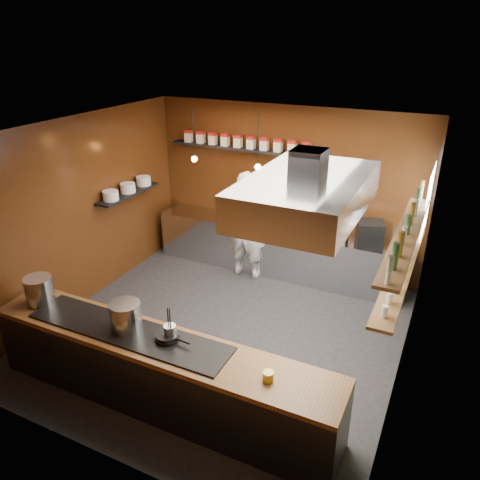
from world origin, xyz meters
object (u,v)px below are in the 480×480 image
Objects in this scene: stockpot_small at (126,316)px; espresso_machine at (370,234)px; extractor_hood at (307,194)px; stockpot_large at (39,290)px; chef at (246,225)px.

espresso_machine is at bearing 60.53° from stockpot_small.
stockpot_large is at bearing -159.43° from extractor_hood.
chef is (-1.76, 2.22, -1.52)m from extractor_hood.
chef is (1.35, 3.39, -0.13)m from stockpot_large.
espresso_machine reaches higher than stockpot_small.
espresso_machine is at bearing 82.33° from extractor_hood.
extractor_hood reaches higher than chef.
chef reaches higher than espresso_machine.
stockpot_large is at bearing -179.88° from stockpot_small.
stockpot_small is at bearing 0.12° from stockpot_large.
chef is at bearing 90.48° from stockpot_small.
chef is at bearing 168.32° from espresso_machine.
stockpot_large is at bearing 66.42° from chef.
stockpot_large is 3.65m from chef.
extractor_hood is 5.53× the size of stockpot_small.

